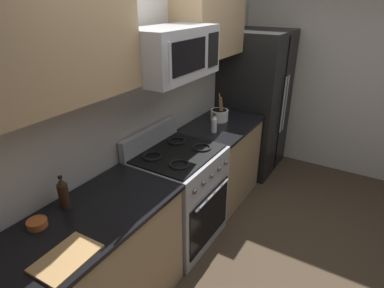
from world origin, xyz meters
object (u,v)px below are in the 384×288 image
object	(u,v)px
utensil_crock	(219,115)
bottle_vinegar	(214,124)
microwave	(172,53)
cutting_board	(66,258)
prep_bowl	(37,223)
range_oven	(179,196)
bottle_soy	(63,193)
refrigerator	(254,103)

from	to	relation	value
utensil_crock	bottle_vinegar	size ratio (longest dim) A/B	1.64
utensil_crock	microwave	bearing A→B (deg)	-177.67
cutting_board	bottle_vinegar	bearing A→B (deg)	4.27
utensil_crock	prep_bowl	world-z (taller)	utensil_crock
microwave	prep_bowl	world-z (taller)	microwave
range_oven	prep_bowl	world-z (taller)	range_oven
range_oven	bottle_soy	world-z (taller)	bottle_soy
microwave	prep_bowl	xyz separation A→B (m)	(-1.23, 0.15, -0.84)
utensil_crock	bottle_vinegar	bearing A→B (deg)	-162.15
refrigerator	cutting_board	xyz separation A→B (m)	(-3.08, -0.16, 0.02)
range_oven	cutting_board	size ratio (longest dim) A/B	3.32
utensil_crock	bottle_soy	xyz separation A→B (m)	(-1.94, 0.13, 0.04)
bottle_soy	bottle_vinegar	bearing A→B (deg)	-8.23
range_oven	bottle_vinegar	bearing A→B (deg)	-3.63
bottle_vinegar	prep_bowl	distance (m)	1.85
cutting_board	bottle_soy	distance (m)	0.49
bottle_soy	prep_bowl	size ratio (longest dim) A/B	1.96
refrigerator	bottle_soy	distance (m)	2.79
microwave	cutting_board	xyz separation A→B (m)	(-1.32, -0.21, -0.85)
refrigerator	utensil_crock	xyz separation A→B (m)	(-0.84, 0.08, 0.08)
bottle_soy	bottle_vinegar	size ratio (longest dim) A/B	1.21
refrigerator	utensil_crock	world-z (taller)	refrigerator
range_oven	prep_bowl	distance (m)	1.33
cutting_board	refrigerator	bearing A→B (deg)	3.05
bottle_vinegar	prep_bowl	size ratio (longest dim) A/B	1.62
refrigerator	microwave	bearing A→B (deg)	178.52
refrigerator	bottle_vinegar	distance (m)	1.17
utensil_crock	bottle_soy	world-z (taller)	utensil_crock
refrigerator	bottle_soy	bearing A→B (deg)	175.62
refrigerator	utensil_crock	size ratio (longest dim) A/B	5.66
microwave	range_oven	bearing A→B (deg)	-90.00
refrigerator	bottle_vinegar	bearing A→B (deg)	-178.97
utensil_crock	refrigerator	bearing A→B (deg)	-5.68
utensil_crock	prep_bowl	xyz separation A→B (m)	(-2.16, 0.12, -0.04)
bottle_soy	prep_bowl	distance (m)	0.23
cutting_board	utensil_crock	bearing A→B (deg)	6.30
refrigerator	cutting_board	bearing A→B (deg)	-176.95
range_oven	utensil_crock	size ratio (longest dim) A/B	3.43
range_oven	microwave	world-z (taller)	microwave
range_oven	refrigerator	world-z (taller)	refrigerator
utensil_crock	bottle_soy	size ratio (longest dim) A/B	1.36
utensil_crock	bottle_vinegar	xyz separation A→B (m)	(-0.32, -0.10, 0.02)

